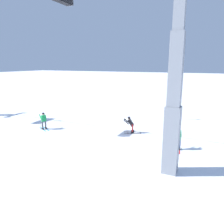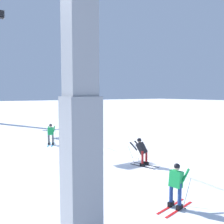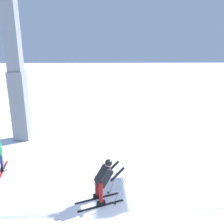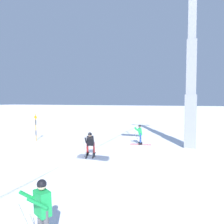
# 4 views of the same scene
# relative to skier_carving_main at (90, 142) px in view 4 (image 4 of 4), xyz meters

# --- Properties ---
(ground_plane) EXTENTS (260.00, 260.00, 0.00)m
(ground_plane) POSITION_rel_skier_carving_main_xyz_m (0.83, -1.10, -0.88)
(ground_plane) COLOR white
(skier_carving_main) EXTENTS (1.75, 1.07, 1.66)m
(skier_carving_main) POSITION_rel_skier_carving_main_xyz_m (0.00, 0.00, 0.00)
(skier_carving_main) COLOR black
(skier_carving_main) RESTS_ON ground_plane
(lift_tower_near) EXTENTS (0.83, 2.50, 12.29)m
(lift_tower_near) POSITION_rel_skier_carving_main_xyz_m (-4.63, 5.91, 4.19)
(lift_tower_near) COLOR gray
(lift_tower_near) RESTS_ON ground_plane
(trail_marker_pole) EXTENTS (0.07, 0.28, 2.28)m
(trail_marker_pole) POSITION_rel_skier_carving_main_xyz_m (-3.07, -6.59, 0.34)
(trail_marker_pole) COLOR orange
(trail_marker_pole) RESTS_ON ground_plane
(skier_distant_uphill) EXTENTS (1.62, 1.09, 1.66)m
(skier_distant_uphill) POSITION_rel_skier_carving_main_xyz_m (7.96, 2.48, 0.06)
(skier_distant_uphill) COLOR #198CCC
(skier_distant_uphill) RESTS_ON ground_plane
(skier_distant_downhill) EXTENTS (0.78, 1.69, 1.60)m
(skier_distant_downhill) POSITION_rel_skier_carving_main_xyz_m (-4.47, 2.20, 0.01)
(skier_distant_downhill) COLOR red
(skier_distant_downhill) RESTS_ON ground_plane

